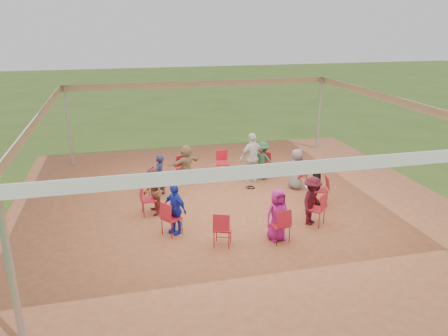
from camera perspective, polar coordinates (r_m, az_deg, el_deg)
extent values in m
plane|color=#314A17|center=(13.11, 1.40, -4.76)|extent=(80.00, 80.00, 0.00)
plane|color=brown|center=(13.11, 1.40, -4.74)|extent=(13.00, 13.00, 0.00)
cylinder|color=#B2B2B7|center=(7.81, -26.10, -11.96)|extent=(0.12, 0.12, 3.00)
cylinder|color=#B2B2B7|center=(17.12, -19.60, 5.10)|extent=(0.12, 0.12, 3.00)
cylinder|color=#B2B2B7|center=(18.86, 12.34, 6.95)|extent=(0.12, 0.12, 3.00)
plane|color=silver|center=(12.22, 1.51, 8.23)|extent=(10.30, 10.30, 0.00)
cube|color=white|center=(7.55, 11.70, 0.15)|extent=(10.30, 0.03, 0.24)
cube|color=white|center=(17.20, -3.03, 10.90)|extent=(10.30, 0.03, 0.24)
cube|color=white|center=(12.01, -23.11, 5.95)|extent=(0.03, 10.30, 0.24)
cube|color=white|center=(14.45, 21.84, 8.07)|extent=(0.03, 10.30, 0.24)
imported|color=black|center=(13.14, 11.99, -1.96)|extent=(0.57, 0.85, 1.33)
imported|color=slate|center=(14.28, 9.45, -0.12)|extent=(0.56, 0.73, 1.33)
imported|color=#265130|center=(14.98, 5.04, 0.98)|extent=(0.94, 0.87, 1.33)
imported|color=#9C825B|center=(14.62, -4.95, 0.53)|extent=(1.31, 0.98, 1.33)
imported|color=#1C1E45|center=(13.63, -8.41, -0.98)|extent=(0.52, 0.58, 1.33)
imported|color=brown|center=(12.38, -9.27, -3.11)|extent=(0.40, 0.67, 1.33)
imported|color=#1F2FB8|center=(11.24, -6.45, -5.31)|extent=(0.78, 0.87, 1.33)
imported|color=#9C1778|center=(10.92, 7.00, -6.10)|extent=(0.71, 0.48, 1.33)
imported|color=#400C18|center=(11.88, 11.43, -4.21)|extent=(0.92, 0.90, 1.33)
imported|color=silver|center=(14.65, 3.73, 1.35)|extent=(1.10, 0.77, 1.70)
torus|color=black|center=(14.36, 3.43, -2.55)|extent=(0.32, 0.32, 0.03)
torus|color=black|center=(14.34, 3.63, -2.59)|extent=(0.25, 0.25, 0.03)
cube|color=#B7B7BC|center=(13.13, 11.02, -2.38)|extent=(0.30, 0.38, 0.02)
cube|color=#B7B7BC|center=(13.12, 11.54, -1.91)|extent=(0.15, 0.34, 0.21)
cube|color=#CCE0FF|center=(13.12, 11.50, -1.91)|extent=(0.12, 0.29, 0.18)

